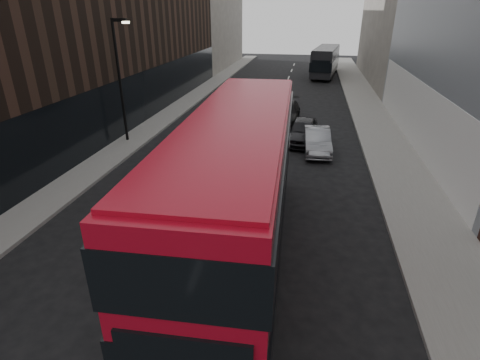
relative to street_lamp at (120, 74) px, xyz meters
The scene contains 10 objects.
sidewalk_right 17.69m from the street_lamp, 24.00° to the left, with size 3.00×80.00×0.15m, color slate.
sidewalk_left 8.12m from the street_lamp, 88.20° to the left, with size 2.00×80.00×0.15m, color slate.
building_left_mid 12.76m from the street_lamp, 105.29° to the left, with size 5.00×24.00×14.00m, color black.
building_left_far 34.24m from the street_lamp, 95.51° to the left, with size 5.00×20.00×13.00m, color slate.
street_lamp is the anchor object (origin of this frame).
red_bus 13.92m from the street_lamp, 49.35° to the right, with size 3.30×12.28×4.91m.
grey_bus 30.91m from the street_lamp, 66.11° to the left, with size 3.77×10.73×3.41m.
car_a 11.41m from the street_lamp, 10.59° to the left, with size 1.73×4.31×1.47m, color black.
car_b 12.07m from the street_lamp, ahead, with size 1.43×4.10×1.35m, color gray.
car_c 11.74m from the street_lamp, 34.34° to the left, with size 2.06×5.06×1.47m, color black.
Camera 1 is at (2.75, -2.66, 7.59)m, focal length 28.00 mm.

